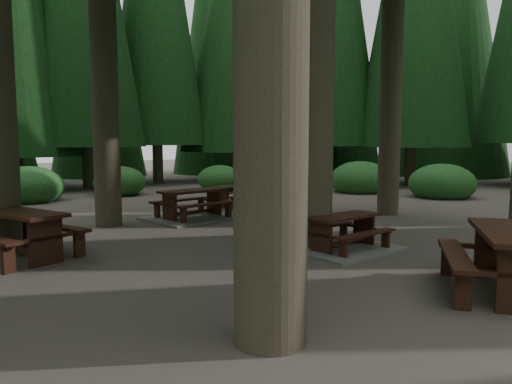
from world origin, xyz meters
TOP-DOWN VIEW (x-y plane):
  - ground at (0.00, 0.00)m, footprint 80.00×80.00m
  - picnic_table_a at (1.06, -0.43)m, footprint 2.08×1.75m
  - picnic_table_b at (-4.05, 2.56)m, footprint 2.14×2.38m
  - picnic_table_c at (0.64, 4.58)m, footprint 2.51×2.15m
  - picnic_table_d at (3.05, 5.79)m, footprint 1.56×1.26m
  - picnic_table_e at (0.81, -3.71)m, footprint 2.66×2.58m
  - shrub_ring at (0.70, 0.75)m, footprint 23.86×24.64m

SIDE VIEW (x-z plane):
  - ground at x=0.00m, z-range 0.00..0.00m
  - picnic_table_a at x=1.06m, z-range -0.12..0.56m
  - picnic_table_c at x=0.64m, z-range -0.13..0.66m
  - shrub_ring at x=0.70m, z-range -0.35..1.15m
  - picnic_table_d at x=3.05m, z-range 0.11..0.78m
  - picnic_table_b at x=-4.05m, z-range 0.14..1.00m
  - picnic_table_e at x=0.81m, z-range 0.15..1.04m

